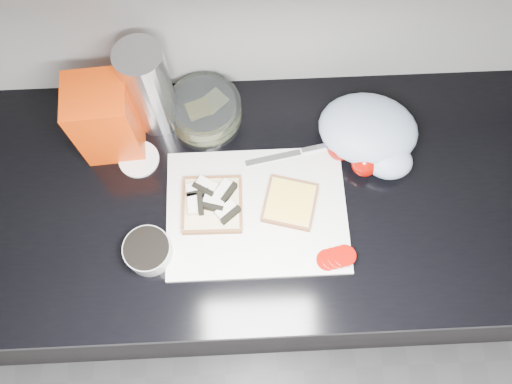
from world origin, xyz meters
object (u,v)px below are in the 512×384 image
glass_bowl (205,112)px  steel_canister (149,89)px  bread_bag (106,119)px  cutting_board (257,212)px

glass_bowl → steel_canister: steel_canister is taller
glass_bowl → bread_bag: (-0.21, -0.05, 0.07)m
cutting_board → steel_canister: (-0.22, 0.25, 0.12)m
bread_bag → steel_canister: steel_canister is taller
cutting_board → glass_bowl: bearing=114.3°
cutting_board → steel_canister: bearing=131.4°
cutting_board → bread_bag: (-0.32, 0.20, 0.10)m
cutting_board → glass_bowl: 0.27m
cutting_board → steel_canister: 0.36m
cutting_board → bread_bag: bread_bag is taller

